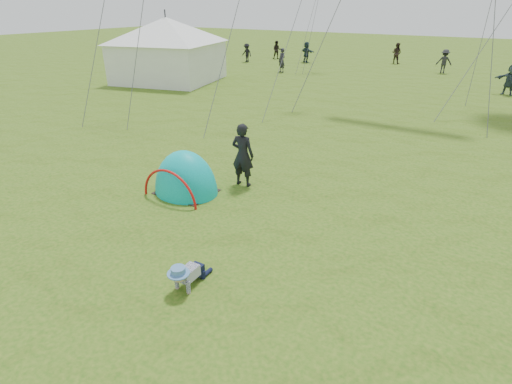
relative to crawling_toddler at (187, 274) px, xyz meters
The scene contains 15 objects.
ground 0.85m from the crawling_toddler, behind, with size 140.00×140.00×0.00m, color #275911.
crawling_toddler is the anchor object (origin of this frame).
popup_tent 4.30m from the crawling_toddler, 130.99° to the left, with size 1.92×1.58×2.48m, color #009B9D.
standing_adult 4.88m from the crawling_toddler, 110.67° to the left, with size 0.69×0.45×1.88m, color black.
event_marquee 22.92m from the crawling_toddler, 133.45° to the left, with size 6.39×6.39×4.39m, color white, non-canonical shape.
crowd_person_0 26.35m from the crawling_toddler, 114.50° to the left, with size 0.65×0.43×1.79m, color #27242F.
crowd_person_1 34.53m from the crawling_toddler, 116.21° to the left, with size 0.81×0.63×1.66m, color black.
crowd_person_3 30.25m from the crawling_toddler, 90.29° to the left, with size 1.12×0.65×1.74m, color #242428.
crowd_person_5 32.34m from the crawling_toddler, 111.25° to the left, with size 1.66×0.53×1.79m, color #20313A.
crowd_person_6 22.03m from the crawling_toddler, 129.76° to the left, with size 0.61×0.40×1.67m, color black.
crowd_person_7 34.05m from the crawling_toddler, 97.81° to the left, with size 0.85×0.66×1.75m, color black.
crowd_person_9 32.14m from the crawling_toddler, 120.90° to the left, with size 1.04×0.60×1.60m, color black.
crowd_person_11 23.98m from the crawling_toddler, 79.31° to the left, with size 1.61×0.51×1.74m, color #30404B.
crowd_person_12 27.59m from the crawling_toddler, 131.97° to the left, with size 0.65×0.43×1.78m, color black.
crowd_person_13 22.77m from the crawling_toddler, 133.87° to the left, with size 0.83×0.64×1.70m, color #2E2621.
Camera 1 is at (5.15, -4.59, 4.93)m, focal length 28.00 mm.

